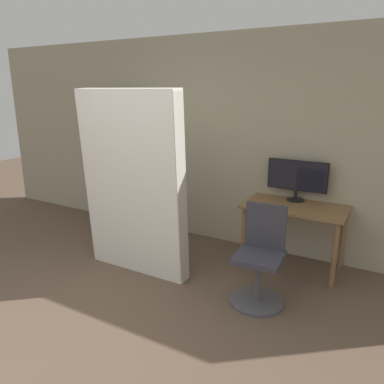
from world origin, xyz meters
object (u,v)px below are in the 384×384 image
Objects in this scene: office_chair at (260,264)px; mattress_near at (133,185)px; monitor at (297,177)px; bookshelf at (116,162)px.

mattress_near is (-1.44, -0.09, 0.62)m from office_chair.
bookshelf is (-2.73, -0.01, -0.07)m from monitor.
office_chair is 2.98m from bookshelf.
monitor reaches higher than office_chair.
bookshelf reaches higher than monitor.
office_chair is at bearing -91.14° from monitor.
bookshelf is at bearing 136.99° from mattress_near.
monitor is at bearing 88.86° from office_chair.
mattress_near reaches higher than monitor.
office_chair is 1.57m from mattress_near.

